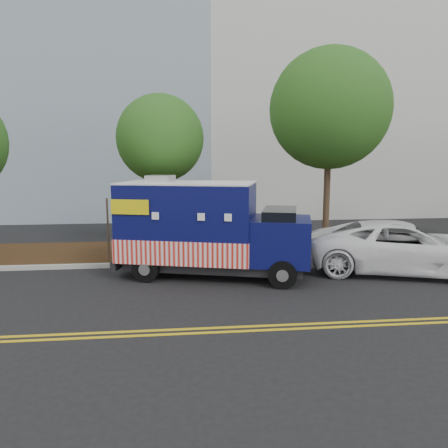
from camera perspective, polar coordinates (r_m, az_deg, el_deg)
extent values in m
plane|color=black|center=(14.22, -5.67, -6.79)|extent=(120.00, 120.00, 0.00)
cube|color=#9E9E99|center=(15.56, -5.74, -5.16)|extent=(120.00, 0.18, 0.15)
cube|color=black|center=(17.61, -5.82, -3.54)|extent=(120.00, 4.00, 0.15)
cube|color=gold|center=(10.00, -5.33, -13.53)|extent=(120.00, 0.10, 0.01)
cube|color=gold|center=(9.77, -5.30, -14.08)|extent=(120.00, 0.10, 0.01)
cube|color=silver|center=(37.50, -3.13, 26.04)|extent=(46.00, 20.00, 30.00)
cylinder|color=#38281C|center=(17.56, -8.15, 2.22)|extent=(0.26, 0.26, 3.68)
sphere|color=#2A5919|center=(17.47, -8.34, 11.02)|extent=(3.40, 3.40, 3.40)
cylinder|color=#38281C|center=(18.18, 13.26, 3.60)|extent=(0.26, 0.26, 4.50)
sphere|color=#2A5919|center=(18.22, 13.64, 14.42)|extent=(4.74, 4.74, 4.74)
cube|color=#473828|center=(15.77, -14.90, -1.05)|extent=(0.06, 0.06, 2.40)
cube|color=black|center=(14.09, -1.12, -5.16)|extent=(5.84, 3.32, 0.28)
cube|color=#0A0D47|center=(14.02, -4.72, 0.43)|extent=(4.62, 3.33, 2.38)
cube|color=red|center=(14.16, -4.68, -2.94)|extent=(4.67, 3.39, 0.74)
cube|color=white|center=(13.90, -4.78, 5.36)|extent=(4.62, 3.33, 0.06)
cube|color=#B7B7BA|center=(14.13, -8.31, 5.88)|extent=(0.98, 0.98, 0.22)
cube|color=#0A0D47|center=(13.69, 7.45, -2.12)|extent=(2.30, 2.53, 1.39)
cube|color=black|center=(13.58, 7.30, 0.63)|extent=(1.48, 2.13, 0.64)
cube|color=black|center=(13.78, 11.21, -4.11)|extent=(0.62, 1.93, 0.30)
cube|color=black|center=(14.92, -12.63, -4.47)|extent=(0.78, 2.19, 0.28)
cube|color=#B7B7BA|center=(14.66, -12.70, 0.81)|extent=(0.53, 1.72, 1.88)
cube|color=#B7B7BA|center=(15.08, -2.53, 1.22)|extent=(1.72, 0.53, 1.09)
cube|color=yellow|center=(13.29, -12.22, 2.18)|extent=(1.15, 0.34, 0.45)
cube|color=yellow|center=(15.49, -9.01, 3.16)|extent=(1.15, 0.34, 0.45)
cylinder|color=black|center=(12.88, 7.65, -6.55)|extent=(0.88, 0.49, 0.83)
cylinder|color=black|center=(14.84, 7.92, -4.53)|extent=(0.88, 0.49, 0.83)
cylinder|color=black|center=(13.65, -10.15, -5.75)|extent=(0.88, 0.49, 0.83)
cylinder|color=black|center=(15.51, -7.65, -3.95)|extent=(0.88, 0.49, 0.83)
imported|color=white|center=(15.60, 22.31, -2.83)|extent=(6.67, 4.54, 1.70)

